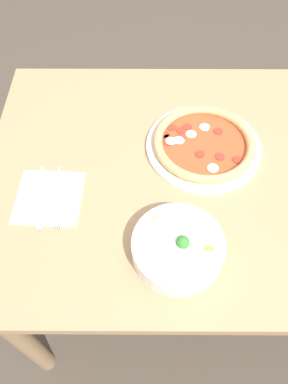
{
  "coord_description": "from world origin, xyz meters",
  "views": [
    {
      "loc": [
        0.18,
        0.64,
        1.57
      ],
      "look_at": [
        0.19,
        0.09,
        0.77
      ],
      "focal_mm": 35.0,
      "sensor_mm": 36.0,
      "label": 1
    }
  ],
  "objects_px": {
    "bowl": "(178,247)",
    "knife": "(41,194)",
    "pizza": "(204,144)",
    "fork": "(58,196)"
  },
  "relations": [
    {
      "from": "fork",
      "to": "knife",
      "type": "relative_size",
      "value": 0.99
    },
    {
      "from": "pizza",
      "to": "knife",
      "type": "xyz_separation_m",
      "value": [
        0.44,
        0.17,
        -0.01
      ]
    },
    {
      "from": "pizza",
      "to": "bowl",
      "type": "xyz_separation_m",
      "value": [
        0.09,
        0.33,
        0.01
      ]
    },
    {
      "from": "knife",
      "to": "fork",
      "type": "bearing_deg",
      "value": 75.55
    },
    {
      "from": "fork",
      "to": "pizza",
      "type": "bearing_deg",
      "value": 106.82
    },
    {
      "from": "bowl",
      "to": "knife",
      "type": "xyz_separation_m",
      "value": [
        0.35,
        -0.16,
        -0.03
      ]
    },
    {
      "from": "pizza",
      "to": "bowl",
      "type": "bearing_deg",
      "value": 74.74
    },
    {
      "from": "pizza",
      "to": "bowl",
      "type": "relative_size",
      "value": 1.51
    },
    {
      "from": "pizza",
      "to": "knife",
      "type": "relative_size",
      "value": 1.68
    },
    {
      "from": "bowl",
      "to": "knife",
      "type": "distance_m",
      "value": 0.39
    }
  ]
}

